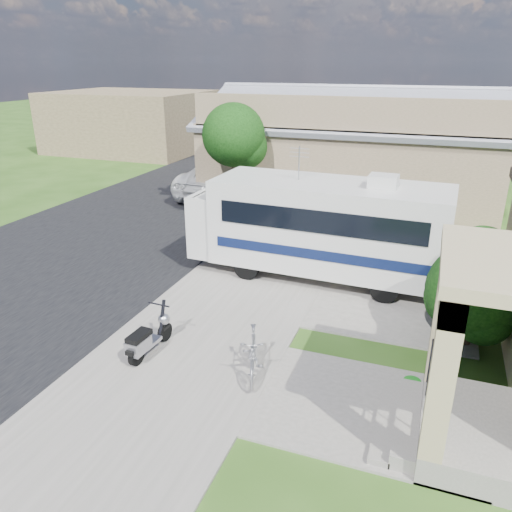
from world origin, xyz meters
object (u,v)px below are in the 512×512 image
(motorhome, at_px, (319,225))
(bicycle, at_px, (253,356))
(pickup_truck, at_px, (227,176))
(garden_hose, at_px, (412,385))
(scooter, at_px, (148,338))
(shrub, at_px, (479,287))
(van, at_px, (257,152))

(motorhome, distance_m, bicycle, 5.52)
(motorhome, distance_m, pickup_truck, 10.34)
(bicycle, bearing_deg, garden_hose, -5.58)
(scooter, distance_m, pickup_truck, 14.17)
(pickup_truck, xyz_separation_m, garden_hose, (9.46, -12.78, -0.79))
(bicycle, bearing_deg, motorhome, 71.41)
(shrub, xyz_separation_m, pickup_truck, (-10.57, 10.64, -0.58))
(scooter, relative_size, garden_hose, 4.49)
(scooter, bearing_deg, garden_hose, 11.86)
(motorhome, xyz_separation_m, bicycle, (-0.01, -5.40, -1.13))
(shrub, relative_size, garden_hose, 8.26)
(bicycle, distance_m, pickup_truck, 14.93)
(van, xyz_separation_m, garden_hose, (10.49, -19.73, -0.76))
(bicycle, relative_size, garden_hose, 4.73)
(van, bearing_deg, motorhome, -65.25)
(scooter, relative_size, pickup_truck, 0.25)
(motorhome, xyz_separation_m, pickup_truck, (-6.40, 8.09, -0.74))
(shrub, bearing_deg, pickup_truck, 134.81)
(pickup_truck, bearing_deg, bicycle, 116.38)
(scooter, bearing_deg, van, 107.17)
(motorhome, bearing_deg, pickup_truck, 130.35)
(scooter, relative_size, van, 0.27)
(motorhome, height_order, scooter, motorhome)
(motorhome, height_order, bicycle, motorhome)
(pickup_truck, relative_size, garden_hose, 18.27)
(shrub, distance_m, bicycle, 5.15)
(bicycle, height_order, garden_hose, bicycle)
(motorhome, distance_m, scooter, 6.11)
(van, bearing_deg, scooter, -77.77)
(motorhome, distance_m, garden_hose, 5.81)
(van, height_order, garden_hose, van)
(pickup_truck, distance_m, garden_hose, 15.92)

